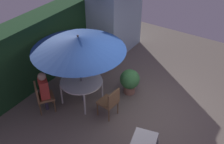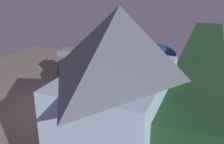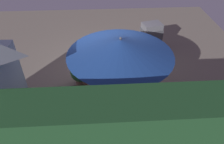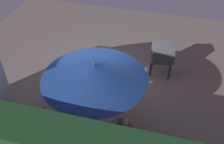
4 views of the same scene
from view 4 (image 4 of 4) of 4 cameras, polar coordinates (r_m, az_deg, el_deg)
ground_plane at (r=8.60m, az=-2.61°, el=-2.82°), size 11.00×11.00×0.00m
patio_table at (r=6.97m, az=-3.42°, el=-7.97°), size 1.21×1.21×0.73m
patio_umbrella at (r=6.09m, az=-3.88°, el=0.06°), size 2.53×2.53×2.19m
bbq_grill at (r=8.67m, az=10.92°, el=4.02°), size 0.80×0.65×1.20m
chair_near_shed at (r=6.52m, az=2.79°, el=-14.63°), size 0.65×0.65×0.90m
chair_far_side at (r=7.75m, az=-0.38°, el=-3.32°), size 0.50×0.50×0.90m
chair_toward_hedge at (r=7.05m, az=-12.84°, el=-10.36°), size 0.63×0.63×0.90m
potted_plant_by_shed at (r=8.06m, az=-8.71°, el=-2.48°), size 0.60×0.60×0.80m
person_in_red at (r=6.35m, az=2.35°, el=-12.77°), size 0.39×0.42×1.26m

